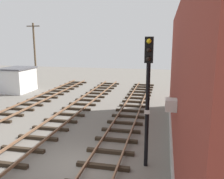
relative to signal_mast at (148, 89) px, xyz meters
name	(u,v)px	position (x,y,z in m)	size (l,w,h in m)	color
ground_plane	(78,165)	(-3.11, -0.66, -3.67)	(80.00, 80.00, 0.00)	slate
track_near_building	(103,166)	(-1.89, -0.66, -3.54)	(2.50, 44.05, 0.32)	#2D2319
track_centre	(14,155)	(-6.47, -0.66, -3.54)	(2.50, 44.05, 0.32)	#2D2319
signal_mast	(148,89)	(0.00, 0.00, 0.00)	(0.36, 0.40, 5.89)	black
control_hut	(18,80)	(-15.64, 13.66, -2.28)	(3.00, 3.80, 2.76)	silver
utility_pole_far	(35,53)	(-16.04, 18.40, 0.50)	(1.80, 0.24, 7.96)	brown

